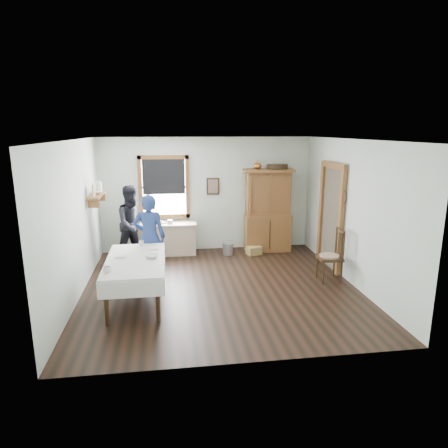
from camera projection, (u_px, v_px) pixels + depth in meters
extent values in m
cube|color=black|center=(220.00, 287.00, 7.45)|extent=(5.00, 5.00, 0.01)
cube|color=silver|center=(220.00, 140.00, 6.82)|extent=(5.00, 5.00, 0.01)
cube|color=silver|center=(207.00, 194.00, 9.54)|extent=(5.00, 0.01, 2.70)
cube|color=silver|center=(248.00, 261.00, 4.72)|extent=(5.00, 0.01, 2.70)
cube|color=silver|center=(75.00, 221.00, 6.79)|extent=(0.01, 5.00, 2.70)
cube|color=silver|center=(352.00, 213.00, 7.47)|extent=(0.01, 5.00, 2.70)
cube|color=white|center=(164.00, 187.00, 9.34)|extent=(1.00, 0.02, 1.30)
cube|color=brown|center=(163.00, 157.00, 9.16)|extent=(1.18, 0.06, 0.09)
cube|color=brown|center=(165.00, 216.00, 9.48)|extent=(1.18, 0.06, 0.09)
cube|color=brown|center=(140.00, 188.00, 9.25)|extent=(0.09, 0.06, 1.48)
cube|color=brown|center=(187.00, 187.00, 9.39)|extent=(0.09, 0.06, 1.48)
cube|color=black|center=(164.00, 177.00, 9.24)|extent=(0.98, 0.03, 0.81)
cube|color=#4E4638|center=(332.00, 218.00, 8.36)|extent=(0.03, 0.90, 2.10)
cube|color=brown|center=(341.00, 224.00, 7.86)|extent=(0.08, 0.12, 2.10)
cube|color=brown|center=(321.00, 214.00, 8.84)|extent=(0.08, 0.12, 2.10)
cube|color=brown|center=(334.00, 165.00, 8.09)|extent=(0.08, 1.14, 0.12)
cube|color=brown|center=(97.00, 195.00, 8.21)|extent=(0.24, 1.00, 0.04)
cube|color=brown|center=(94.00, 203.00, 7.85)|extent=(0.22, 0.03, 0.18)
cube|color=brown|center=(100.00, 197.00, 8.62)|extent=(0.22, 0.03, 0.18)
cube|color=tan|center=(94.00, 191.00, 7.89)|extent=(0.03, 0.22, 0.24)
cylinder|color=white|center=(99.00, 187.00, 8.52)|extent=(0.12, 0.12, 0.22)
cube|color=#322111|center=(213.00, 186.00, 9.48)|extent=(0.30, 0.04, 0.40)
torus|color=black|center=(344.00, 191.00, 7.67)|extent=(0.01, 0.27, 0.27)
cube|color=tan|center=(169.00, 239.00, 9.35)|extent=(1.32, 0.55, 0.75)
cube|color=brown|center=(268.00, 210.00, 9.51)|extent=(1.17, 0.58, 1.97)
cube|color=silver|center=(136.00, 280.00, 6.76)|extent=(1.01, 1.90, 0.76)
cube|color=#322111|center=(330.00, 255.00, 7.65)|extent=(0.51, 0.51, 1.04)
cube|color=#92949A|center=(228.00, 249.00, 9.37)|extent=(0.31, 0.31, 0.27)
cube|color=#9E8147|center=(254.00, 250.00, 9.37)|extent=(0.38, 0.32, 0.19)
imported|color=navy|center=(150.00, 240.00, 7.71)|extent=(0.61, 0.44, 1.56)
imported|color=black|center=(133.00, 227.00, 8.76)|extent=(0.95, 0.88, 1.57)
imported|color=white|center=(107.00, 270.00, 6.03)|extent=(0.16, 0.16, 0.10)
imported|color=white|center=(141.00, 243.00, 7.43)|extent=(0.12, 0.12, 0.09)
imported|color=white|center=(152.00, 256.00, 6.73)|extent=(0.30, 0.30, 0.06)
imported|color=#786250|center=(159.00, 223.00, 9.25)|extent=(0.25, 0.27, 0.02)
imported|color=white|center=(159.00, 223.00, 9.18)|extent=(0.23, 0.23, 0.07)
imported|color=white|center=(97.00, 193.00, 8.25)|extent=(0.22, 0.22, 0.05)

